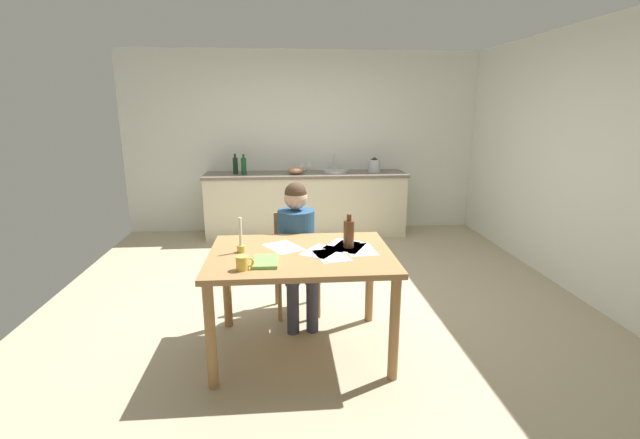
{
  "coord_description": "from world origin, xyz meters",
  "views": [
    {
      "loc": [
        -0.31,
        -3.97,
        1.81
      ],
      "look_at": [
        -0.0,
        -0.23,
        0.85
      ],
      "focal_mm": 24.65,
      "sensor_mm": 36.0,
      "label": 1
    }
  ],
  "objects_px": {
    "person_seated": "(297,243)",
    "candlestick": "(241,243)",
    "sink_unit": "(335,171)",
    "coffee_mug": "(243,263)",
    "dining_table": "(301,266)",
    "bottle_vinegar": "(244,166)",
    "wine_glass_by_kettle": "(302,164)",
    "stovetop_kettle": "(374,165)",
    "book_magazine": "(265,261)",
    "wine_bottle_on_table": "(349,233)",
    "wine_glass_near_sink": "(309,164)",
    "mixing_bowl": "(296,170)",
    "chair_at_table": "(296,256)",
    "bottle_oil": "(235,165)"
  },
  "relations": [
    {
      "from": "person_seated",
      "to": "wine_glass_near_sink",
      "type": "xyz_separation_m",
      "value": [
        0.27,
        2.74,
        0.33
      ]
    },
    {
      "from": "sink_unit",
      "to": "mixing_bowl",
      "type": "distance_m",
      "value": 0.57
    },
    {
      "from": "person_seated",
      "to": "book_magazine",
      "type": "height_order",
      "value": "person_seated"
    },
    {
      "from": "book_magazine",
      "to": "wine_glass_near_sink",
      "type": "height_order",
      "value": "wine_glass_near_sink"
    },
    {
      "from": "stovetop_kettle",
      "to": "wine_glass_by_kettle",
      "type": "height_order",
      "value": "stovetop_kettle"
    },
    {
      "from": "coffee_mug",
      "to": "sink_unit",
      "type": "xyz_separation_m",
      "value": [
        1.01,
        3.49,
        0.09
      ]
    },
    {
      "from": "book_magazine",
      "to": "bottle_oil",
      "type": "distance_m",
      "value": 3.43
    },
    {
      "from": "person_seated",
      "to": "wine_glass_near_sink",
      "type": "distance_m",
      "value": 2.77
    },
    {
      "from": "dining_table",
      "to": "wine_glass_by_kettle",
      "type": "bearing_deg",
      "value": 87.36
    },
    {
      "from": "bottle_vinegar",
      "to": "stovetop_kettle",
      "type": "distance_m",
      "value": 1.85
    },
    {
      "from": "person_seated",
      "to": "wine_glass_by_kettle",
      "type": "height_order",
      "value": "person_seated"
    },
    {
      "from": "mixing_bowl",
      "to": "stovetop_kettle",
      "type": "height_order",
      "value": "stovetop_kettle"
    },
    {
      "from": "book_magazine",
      "to": "wine_glass_near_sink",
      "type": "distance_m",
      "value": 3.57
    },
    {
      "from": "sink_unit",
      "to": "wine_glass_by_kettle",
      "type": "height_order",
      "value": "sink_unit"
    },
    {
      "from": "chair_at_table",
      "to": "wine_glass_by_kettle",
      "type": "distance_m",
      "value": 2.65
    },
    {
      "from": "candlestick",
      "to": "bottle_vinegar",
      "type": "bearing_deg",
      "value": 94.28
    },
    {
      "from": "chair_at_table",
      "to": "book_magazine",
      "type": "relative_size",
      "value": 3.51
    },
    {
      "from": "candlestick",
      "to": "book_magazine",
      "type": "relative_size",
      "value": 1.03
    },
    {
      "from": "book_magazine",
      "to": "stovetop_kettle",
      "type": "relative_size",
      "value": 1.15
    },
    {
      "from": "chair_at_table",
      "to": "wine_glass_near_sink",
      "type": "distance_m",
      "value": 2.66
    },
    {
      "from": "wine_bottle_on_table",
      "to": "candlestick",
      "type": "bearing_deg",
      "value": -176.89
    },
    {
      "from": "dining_table",
      "to": "coffee_mug",
      "type": "relative_size",
      "value": 11.15
    },
    {
      "from": "coffee_mug",
      "to": "wine_glass_by_kettle",
      "type": "xyz_separation_m",
      "value": [
        0.54,
        3.64,
        0.18
      ]
    },
    {
      "from": "person_seated",
      "to": "candlestick",
      "type": "relative_size",
      "value": 4.6
    },
    {
      "from": "book_magazine",
      "to": "bottle_vinegar",
      "type": "relative_size",
      "value": 0.9
    },
    {
      "from": "mixing_bowl",
      "to": "candlestick",
      "type": "bearing_deg",
      "value": -99.19
    },
    {
      "from": "book_magazine",
      "to": "wine_glass_near_sink",
      "type": "xyz_separation_m",
      "value": [
        0.51,
        3.53,
        0.21
      ]
    },
    {
      "from": "chair_at_table",
      "to": "bottle_vinegar",
      "type": "bearing_deg",
      "value": 105.07
    },
    {
      "from": "coffee_mug",
      "to": "mixing_bowl",
      "type": "bearing_deg",
      "value": 82.49
    },
    {
      "from": "mixing_bowl",
      "to": "stovetop_kettle",
      "type": "relative_size",
      "value": 1.09
    },
    {
      "from": "sink_unit",
      "to": "candlestick",
      "type": "bearing_deg",
      "value": -108.66
    },
    {
      "from": "chair_at_table",
      "to": "book_magazine",
      "type": "bearing_deg",
      "value": -103.76
    },
    {
      "from": "dining_table",
      "to": "bottle_vinegar",
      "type": "distance_m",
      "value": 3.21
    },
    {
      "from": "person_seated",
      "to": "bottle_oil",
      "type": "relative_size",
      "value": 4.23
    },
    {
      "from": "candlestick",
      "to": "chair_at_table",
      "type": "bearing_deg",
      "value": 58.81
    },
    {
      "from": "book_magazine",
      "to": "wine_bottle_on_table",
      "type": "relative_size",
      "value": 0.99
    },
    {
      "from": "stovetop_kettle",
      "to": "chair_at_table",
      "type": "bearing_deg",
      "value": -116.28
    },
    {
      "from": "wine_bottle_on_table",
      "to": "wine_glass_near_sink",
      "type": "bearing_deg",
      "value": 91.89
    },
    {
      "from": "candlestick",
      "to": "wine_glass_by_kettle",
      "type": "relative_size",
      "value": 1.69
    },
    {
      "from": "dining_table",
      "to": "chair_at_table",
      "type": "relative_size",
      "value": 1.49
    },
    {
      "from": "dining_table",
      "to": "chair_at_table",
      "type": "height_order",
      "value": "chair_at_table"
    },
    {
      "from": "stovetop_kettle",
      "to": "coffee_mug",
      "type": "bearing_deg",
      "value": -114.31
    },
    {
      "from": "wine_bottle_on_table",
      "to": "bottle_vinegar",
      "type": "bearing_deg",
      "value": 108.73
    },
    {
      "from": "person_seated",
      "to": "mixing_bowl",
      "type": "bearing_deg",
      "value": 88.43
    },
    {
      "from": "book_magazine",
      "to": "chair_at_table",
      "type": "bearing_deg",
      "value": 77.01
    },
    {
      "from": "mixing_bowl",
      "to": "wine_glass_by_kettle",
      "type": "bearing_deg",
      "value": 67.74
    },
    {
      "from": "sink_unit",
      "to": "bottle_vinegar",
      "type": "xyz_separation_m",
      "value": [
        -1.29,
        -0.06,
        0.1
      ]
    },
    {
      "from": "candlestick",
      "to": "coffee_mug",
      "type": "bearing_deg",
      "value": -83.1
    },
    {
      "from": "bottle_vinegar",
      "to": "wine_bottle_on_table",
      "type": "bearing_deg",
      "value": -71.27
    },
    {
      "from": "wine_bottle_on_table",
      "to": "mixing_bowl",
      "type": "relative_size",
      "value": 1.07
    }
  ]
}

